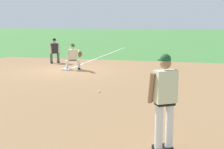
# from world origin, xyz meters

# --- Properties ---
(ground_plane) EXTENTS (160.00, 160.00, 0.00)m
(ground_plane) POSITION_xyz_m (0.00, 0.00, 0.00)
(ground_plane) COLOR #47843D
(infield_dirt_patch) EXTENTS (18.00, 18.00, 0.01)m
(infield_dirt_patch) POSITION_xyz_m (-4.38, -2.80, 0.00)
(infield_dirt_patch) COLOR #9E754C
(infield_dirt_patch) RESTS_ON ground
(foul_line_stripe) EXTENTS (13.95, 0.10, 0.00)m
(foul_line_stripe) POSITION_xyz_m (6.97, 0.00, 0.01)
(foul_line_stripe) COLOR white
(foul_line_stripe) RESTS_ON ground
(first_base_bag) EXTENTS (0.38, 0.38, 0.09)m
(first_base_bag) POSITION_xyz_m (0.00, 0.00, 0.04)
(first_base_bag) COLOR white
(first_base_bag) RESTS_ON ground
(baseball) EXTENTS (0.07, 0.07, 0.07)m
(baseball) POSITION_xyz_m (-4.34, -3.00, 0.04)
(baseball) COLOR white
(baseball) RESTS_ON ground
(pitcher) EXTENTS (0.84, 0.57, 1.86)m
(pitcher) POSITION_xyz_m (-8.71, -5.58, 1.06)
(pitcher) COLOR black
(pitcher) RESTS_ON ground
(first_baseman) EXTENTS (0.82, 1.03, 1.34)m
(first_baseman) POSITION_xyz_m (0.23, -0.29, 0.73)
(first_baseman) COLOR black
(first_baseman) RESTS_ON ground
(umpire) EXTENTS (0.64, 0.68, 1.46)m
(umpire) POSITION_xyz_m (2.38, 1.72, 0.79)
(umpire) COLOR black
(umpire) RESTS_ON ground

